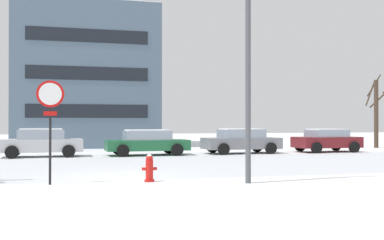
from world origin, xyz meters
TOP-DOWN VIEW (x-y plane):
  - ground_plane at (0.00, 0.00)m, footprint 120.00×120.00m
  - road_surface at (0.00, 3.89)m, footprint 80.00×9.77m
  - stop_sign at (-1.87, -1.30)m, footprint 0.76×0.22m
  - fire_hydrant at (0.93, -1.39)m, footprint 0.44×0.30m
  - street_lamp at (3.97, -2.40)m, footprint 2.02×0.36m
  - parked_car_silver at (-2.90, 9.85)m, footprint 4.15×2.13m
  - parked_car_green at (2.52, 9.72)m, footprint 4.46×2.26m
  - parked_car_gray at (7.93, 9.88)m, footprint 4.40×2.21m
  - parked_car_maroon at (13.34, 9.88)m, footprint 3.93×2.19m
  - tree_far_right at (19.17, 13.25)m, footprint 1.79×1.41m
  - building_far_left at (-0.39, 21.93)m, footprint 10.00×10.47m

SIDE VIEW (x-z plane):
  - ground_plane at x=0.00m, z-range 0.00..0.00m
  - road_surface at x=0.00m, z-range 0.00..0.00m
  - fire_hydrant at x=0.93m, z-range 0.00..0.82m
  - parked_car_green at x=2.52m, z-range 0.02..1.40m
  - parked_car_maroon at x=13.34m, z-range 0.02..1.41m
  - parked_car_gray at x=7.93m, z-range 0.02..1.44m
  - parked_car_silver at x=-2.90m, z-range 0.01..1.47m
  - stop_sign at x=-1.87m, z-range 0.59..3.51m
  - tree_far_right at x=19.17m, z-range -0.04..5.14m
  - street_lamp at x=3.97m, z-range 0.69..7.05m
  - building_far_left at x=-0.39m, z-range 0.00..10.22m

